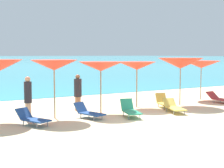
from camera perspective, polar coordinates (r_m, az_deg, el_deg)
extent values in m
cube|color=beige|center=(21.92, -8.07, -2.19)|extent=(50.00, 100.00, 0.30)
cylinder|color=#9E7F59|center=(13.83, -9.64, -1.09)|extent=(0.05, 0.05, 2.26)
cone|color=red|center=(13.76, -9.71, 3.15)|extent=(1.97, 1.97, 0.42)
sphere|color=#9E7F59|center=(13.76, -9.71, 3.72)|extent=(0.07, 0.07, 0.07)
cylinder|color=#9E7F59|center=(14.91, -1.90, -0.78)|extent=(0.06, 0.06, 2.16)
cone|color=red|center=(14.84, -1.91, 2.97)|extent=(2.00, 2.00, 0.41)
sphere|color=#9E7F59|center=(14.84, -1.91, 3.48)|extent=(0.07, 0.07, 0.07)
cylinder|color=#9E7F59|center=(16.62, 4.18, -0.25)|extent=(0.06, 0.06, 2.12)
cone|color=red|center=(16.56, 4.20, 3.07)|extent=(1.95, 1.95, 0.40)
sphere|color=#9E7F59|center=(16.56, 4.20, 3.52)|extent=(0.07, 0.07, 0.07)
cylinder|color=#9E7F59|center=(17.58, 11.38, 0.19)|extent=(0.05, 0.05, 2.26)
cone|color=red|center=(17.52, 11.44, 3.44)|extent=(2.34, 2.34, 0.54)
sphere|color=#9E7F59|center=(17.52, 11.45, 3.98)|extent=(0.07, 0.07, 0.07)
cylinder|color=#9E7F59|center=(20.01, 14.70, 0.48)|extent=(0.05, 0.05, 2.11)
cone|color=red|center=(19.95, 14.76, 3.20)|extent=(2.25, 2.25, 0.41)
sphere|color=#9E7F59|center=(19.95, 14.77, 3.59)|extent=(0.07, 0.07, 0.07)
cube|color=#268C66|center=(13.91, 3.34, -4.74)|extent=(0.85, 1.23, 0.05)
cube|color=#268C66|center=(14.53, 2.51, -3.43)|extent=(0.60, 0.46, 0.47)
cylinder|color=gray|center=(13.53, 2.83, -5.56)|extent=(0.04, 0.04, 0.20)
cylinder|color=gray|center=(13.68, 4.72, -5.45)|extent=(0.04, 0.04, 0.20)
cylinder|color=gray|center=(14.27, 1.91, -5.00)|extent=(0.04, 0.04, 0.20)
cylinder|color=gray|center=(14.41, 3.70, -4.91)|extent=(0.04, 0.04, 0.20)
cube|color=#1E478C|center=(12.58, -12.60, -5.96)|extent=(0.94, 1.17, 0.05)
cube|color=#1E478C|center=(13.05, -14.60, -4.80)|extent=(0.65, 0.55, 0.39)
cylinder|color=gray|center=(12.22, -12.48, -6.86)|extent=(0.04, 0.04, 0.19)
cylinder|color=gray|center=(12.54, -10.80, -6.51)|extent=(0.04, 0.04, 0.19)
cylinder|color=gray|center=(12.75, -14.65, -6.41)|extent=(0.04, 0.04, 0.19)
cylinder|color=gray|center=(13.06, -12.99, -6.10)|extent=(0.04, 0.04, 0.19)
cube|color=#A53333|center=(18.82, 18.35, -2.54)|extent=(0.65, 1.19, 0.05)
cube|color=#A53333|center=(19.30, 16.49, -1.80)|extent=(0.59, 0.49, 0.38)
cylinder|color=gray|center=(18.91, 16.78, -2.79)|extent=(0.04, 0.04, 0.16)
cylinder|color=gray|center=(19.31, 17.76, -2.66)|extent=(0.04, 0.04, 0.16)
cube|color=#D8BF4C|center=(15.21, 10.66, -4.07)|extent=(0.95, 1.34, 0.05)
cube|color=#D8BF4C|center=(15.93, 9.59, -3.06)|extent=(0.65, 0.58, 0.36)
cylinder|color=gray|center=(14.79, 10.34, -4.77)|extent=(0.04, 0.04, 0.18)
cylinder|color=gray|center=(14.97, 12.05, -4.68)|extent=(0.04, 0.04, 0.18)
cylinder|color=gray|center=(15.57, 9.19, -4.26)|extent=(0.04, 0.04, 0.18)
cylinder|color=gray|center=(15.74, 10.83, -4.18)|extent=(0.04, 0.04, 0.18)
cube|color=#1E478C|center=(13.67, -3.36, -5.02)|extent=(0.82, 1.19, 0.05)
cube|color=#1E478C|center=(14.14, -5.31, -3.91)|extent=(0.58, 0.47, 0.41)
cylinder|color=gray|center=(13.30, -3.06, -5.80)|extent=(0.04, 0.04, 0.18)
cylinder|color=gray|center=(13.62, -1.68, -5.54)|extent=(0.04, 0.04, 0.18)
cylinder|color=gray|center=(13.84, -5.26, -5.39)|extent=(0.04, 0.04, 0.18)
cylinder|color=gray|center=(14.15, -3.89, -5.15)|extent=(0.04, 0.04, 0.18)
cube|color=#D8BF4C|center=(16.53, 9.06, -3.38)|extent=(0.92, 1.32, 0.05)
cube|color=#D8BF4C|center=(17.18, 8.22, -2.30)|extent=(0.59, 0.46, 0.47)
cylinder|color=gray|center=(16.11, 8.76, -3.97)|extent=(0.04, 0.04, 0.16)
cylinder|color=gray|center=(16.27, 10.28, -3.91)|extent=(0.04, 0.04, 0.16)
cylinder|color=gray|center=(16.90, 7.78, -3.54)|extent=(0.04, 0.04, 0.16)
cylinder|color=gray|center=(17.05, 9.24, -3.48)|extent=(0.04, 0.04, 0.16)
cylinder|color=#DBAA84|center=(13.97, -13.88, -4.42)|extent=(0.23, 0.23, 0.66)
cylinder|color=#26262D|center=(13.87, -13.95, -1.35)|extent=(0.30, 0.30, 0.85)
sphere|color=#DBAA84|center=(13.82, -13.99, 0.80)|extent=(0.21, 0.21, 0.21)
cylinder|color=#A3704C|center=(15.73, -5.74, -3.28)|extent=(0.26, 0.26, 0.64)
cylinder|color=#26262D|center=(15.64, -5.76, -0.63)|extent=(0.35, 0.35, 0.83)
sphere|color=#A3704C|center=(15.60, -5.78, 1.23)|extent=(0.21, 0.21, 0.21)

